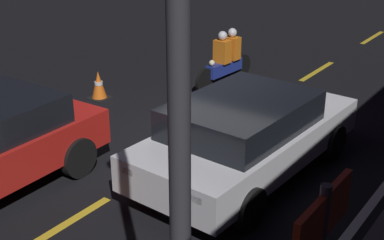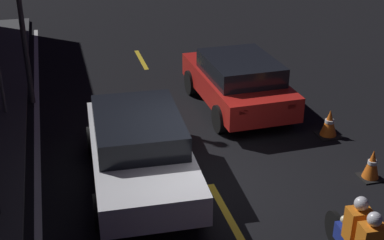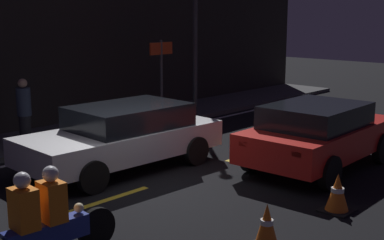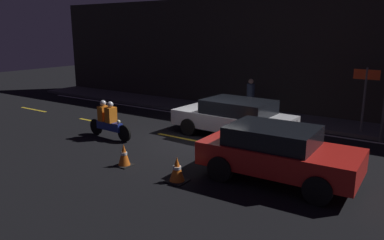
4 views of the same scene
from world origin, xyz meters
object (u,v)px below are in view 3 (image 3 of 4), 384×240
(sedan_white, at_px, (123,135))
(taxi_red, at_px, (318,133))
(traffic_cone_mid, at_px, (337,193))
(traffic_cone_near, at_px, (267,225))
(shop_sign, at_px, (161,64))
(street_lamp, at_px, (195,16))
(pedestrian, at_px, (24,112))
(motorcycle, at_px, (42,221))

(sedan_white, bearing_deg, taxi_red, 135.63)
(traffic_cone_mid, bearing_deg, traffic_cone_near, 177.54)
(shop_sign, bearing_deg, traffic_cone_mid, -112.47)
(traffic_cone_near, distance_m, street_lamp, 9.40)
(traffic_cone_near, bearing_deg, pedestrian, 86.36)
(traffic_cone_near, relative_size, shop_sign, 0.27)
(pedestrian, distance_m, shop_sign, 4.67)
(sedan_white, xyz_separation_m, motorcycle, (-3.73, -2.75, -0.10))
(sedan_white, relative_size, street_lamp, 0.78)
(pedestrian, bearing_deg, traffic_cone_near, -93.64)
(sedan_white, xyz_separation_m, taxi_red, (2.88, -3.10, 0.03))
(traffic_cone_mid, relative_size, street_lamp, 0.12)
(sedan_white, xyz_separation_m, street_lamp, (4.68, 2.16, 2.49))
(traffic_cone_mid, relative_size, shop_sign, 0.28)
(shop_sign, bearing_deg, street_lamp, -39.55)
(sedan_white, height_order, traffic_cone_mid, sedan_white)
(traffic_cone_near, height_order, shop_sign, shop_sign)
(traffic_cone_near, relative_size, pedestrian, 0.40)
(taxi_red, height_order, street_lamp, street_lamp)
(traffic_cone_near, bearing_deg, motorcycle, 144.28)
(traffic_cone_near, height_order, traffic_cone_mid, traffic_cone_mid)
(motorcycle, bearing_deg, sedan_white, 40.24)
(taxi_red, distance_m, traffic_cone_near, 4.35)
(pedestrian, xyz_separation_m, street_lamp, (5.39, -0.67, 2.25))
(pedestrian, height_order, shop_sign, shop_sign)
(traffic_cone_mid, relative_size, pedestrian, 0.40)
(sedan_white, height_order, taxi_red, taxi_red)
(taxi_red, distance_m, pedestrian, 6.94)
(taxi_red, bearing_deg, traffic_cone_mid, -144.41)
(traffic_cone_mid, distance_m, street_lamp, 8.38)
(traffic_cone_mid, distance_m, pedestrian, 7.68)
(traffic_cone_mid, height_order, shop_sign, shop_sign)
(taxi_red, xyz_separation_m, shop_sign, (1.00, 5.91, 1.05))
(traffic_cone_mid, height_order, street_lamp, street_lamp)
(sedan_white, xyz_separation_m, traffic_cone_mid, (0.79, -4.67, -0.42))
(motorcycle, height_order, shop_sign, shop_sign)
(traffic_cone_near, bearing_deg, street_lamp, 49.02)
(motorcycle, distance_m, traffic_cone_near, 3.16)
(motorcycle, relative_size, shop_sign, 0.90)
(sedan_white, bearing_deg, traffic_cone_mid, 102.27)
(sedan_white, distance_m, traffic_cone_mid, 4.76)
(motorcycle, relative_size, traffic_cone_mid, 3.23)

